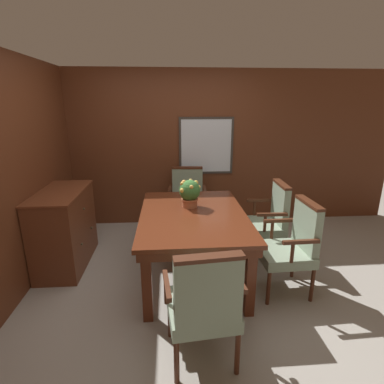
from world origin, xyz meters
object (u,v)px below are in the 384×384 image
object	(u,v)px
chair_right_near	(292,244)
sideboard_cabinet	(65,228)
chair_head_far	(187,198)
dining_table	(193,221)
chair_right_far	(268,218)
chair_head_near	(204,303)
potted_plant	(190,192)

from	to	relation	value
chair_right_near	sideboard_cabinet	world-z (taller)	chair_right_near
chair_head_far	sideboard_cabinet	distance (m)	1.80
dining_table	sideboard_cabinet	world-z (taller)	sideboard_cabinet
chair_right_far	chair_head_near	xyz separation A→B (m)	(-1.01, -1.60, 0.00)
chair_right_far	potted_plant	size ratio (longest dim) A/B	3.05
dining_table	chair_right_near	size ratio (longest dim) A/B	1.67
chair_head_near	potted_plant	xyz separation A→B (m)	(-0.00, 1.46, 0.41)
chair_right_far	potted_plant	bearing A→B (deg)	-80.21
chair_head_near	sideboard_cabinet	bearing A→B (deg)	-52.26
dining_table	chair_right_near	world-z (taller)	chair_right_near
dining_table	potted_plant	bearing A→B (deg)	96.07
chair_right_near	chair_head_far	xyz separation A→B (m)	(-0.99, 1.63, 0.00)
chair_head_far	chair_head_near	world-z (taller)	same
chair_right_far	chair_head_far	bearing A→B (deg)	-131.22
dining_table	chair_right_far	size ratio (longest dim) A/B	1.67
chair_right_near	chair_head_near	distance (m)	1.35
chair_right_far	dining_table	bearing A→B (deg)	-68.32
chair_right_near	chair_head_near	world-z (taller)	same
potted_plant	sideboard_cabinet	xyz separation A→B (m)	(-1.52, 0.16, -0.47)
dining_table	chair_right_far	bearing A→B (deg)	19.66
chair_head_far	chair_head_near	size ratio (longest dim) A/B	1.00
chair_right_far	potted_plant	world-z (taller)	potted_plant
dining_table	potted_plant	xyz separation A→B (m)	(-0.02, 0.22, 0.27)
chair_head_near	sideboard_cabinet	world-z (taller)	chair_head_near
chair_head_near	potted_plant	distance (m)	1.52
chair_head_near	sideboard_cabinet	distance (m)	2.23
chair_right_near	chair_right_far	world-z (taller)	same
potted_plant	sideboard_cabinet	bearing A→B (deg)	174.00
chair_right_far	sideboard_cabinet	xyz separation A→B (m)	(-2.53, 0.02, -0.07)
chair_right_far	potted_plant	xyz separation A→B (m)	(-1.01, -0.14, 0.41)
potted_plant	sideboard_cabinet	size ratio (longest dim) A/B	0.31
chair_head_near	sideboard_cabinet	xyz separation A→B (m)	(-1.52, 1.62, -0.07)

